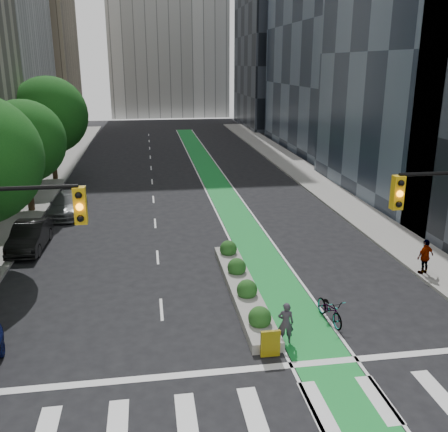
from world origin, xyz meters
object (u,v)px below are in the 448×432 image
object	(u,v)px
bicycle	(330,309)
cyclist	(286,323)
parked_car_left_far	(67,204)
pedestrian_far	(425,257)
parked_car_left_mid	(30,236)
median_planter	(242,285)

from	to	relation	value
bicycle	cyclist	bearing A→B (deg)	-156.83
cyclist	parked_car_left_far	world-z (taller)	cyclist
cyclist	bicycle	bearing A→B (deg)	-137.17
cyclist	pedestrian_far	xyz separation A→B (m)	(8.33, 4.84, 0.21)
parked_car_left_mid	pedestrian_far	xyz separation A→B (m)	(19.83, -6.83, 0.26)
median_planter	parked_car_left_far	bearing A→B (deg)	124.60
pedestrian_far	parked_car_left_mid	bearing A→B (deg)	-37.72
median_planter	parked_car_left_far	xyz separation A→B (m)	(-9.58, 13.88, 0.38)
parked_car_left_mid	parked_car_left_far	bearing A→B (deg)	82.38
parked_car_left_far	pedestrian_far	bearing A→B (deg)	-32.38
cyclist	pedestrian_far	world-z (taller)	pedestrian_far
bicycle	cyclist	world-z (taller)	cyclist
median_planter	pedestrian_far	world-z (taller)	pedestrian_far
cyclist	parked_car_left_far	size ratio (longest dim) A/B	0.32
pedestrian_far	median_planter	bearing A→B (deg)	-15.65
cyclist	parked_car_left_mid	xyz separation A→B (m)	(-11.50, 11.67, -0.05)
bicycle	cyclist	size ratio (longest dim) A/B	1.26
bicycle	parked_car_left_mid	size ratio (longest dim) A/B	0.44
median_planter	bicycle	world-z (taller)	median_planter
median_planter	parked_car_left_mid	world-z (taller)	parked_car_left_mid
median_planter	parked_car_left_mid	distance (m)	12.97
median_planter	cyclist	xyz separation A→B (m)	(0.80, -4.35, 0.44)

